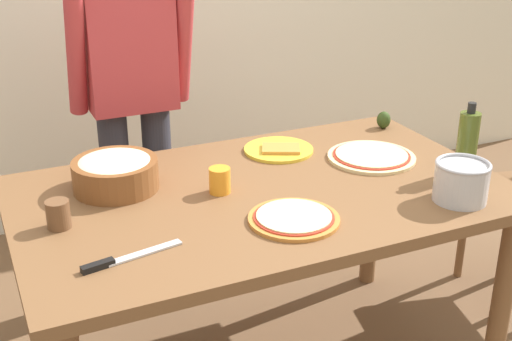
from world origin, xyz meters
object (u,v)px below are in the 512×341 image
Objects in this scene: pizza_raw_on_board at (371,156)px; cup_small_brown at (58,214)px; avocado at (384,120)px; pizza_cooked_on_tray at (294,218)px; cup_orange at (220,180)px; chef_knife at (120,260)px; popcorn_bowl at (115,171)px; steel_pot at (461,181)px; person_cook at (131,86)px; olive_oil_bottle at (467,143)px; dining_table at (262,215)px; plate_with_slice at (279,150)px.

pizza_raw_on_board is 1.13m from cup_small_brown.
pizza_cooked_on_tray is at bearing -140.72° from avocado.
cup_orange is 0.50m from chef_knife.
popcorn_bowl is at bearing 42.52° from cup_small_brown.
pizza_cooked_on_tray is at bearing -65.79° from cup_orange.
steel_pot reaches higher than cup_orange.
steel_pot is at bearing -29.00° from popcorn_bowl.
person_cook is 6.33× the size of olive_oil_bottle.
steel_pot is 2.48× the size of avocado.
person_cook is 5.88× the size of pizza_cooked_on_tray.
pizza_raw_on_board is at bearing 3.90° from cup_orange.
person_cook is (-0.22, 0.76, 0.27)m from dining_table.
steel_pot reaches higher than cup_small_brown.
steel_pot is 2.04× the size of cup_small_brown.
olive_oil_bottle is at bearing 4.33° from chef_knife.
steel_pot is 2.04× the size of cup_orange.
cup_orange is at bearing 163.06° from dining_table.
chef_knife is (-0.53, -0.02, -0.00)m from pizza_cooked_on_tray.
cup_small_brown is 1.21× the size of avocado.
avocado is (0.93, -0.41, -0.14)m from person_cook.
olive_oil_bottle is at bearing 6.08° from pizza_cooked_on_tray.
steel_pot reaches higher than chef_knife.
chef_knife is at bearing -102.62° from popcorn_bowl.
plate_with_slice is at bearing 18.02° from cup_small_brown.
olive_oil_bottle is 0.88× the size of chef_knife.
person_cook is at bearing 134.88° from olive_oil_bottle.
plate_with_slice is (0.21, 0.53, -0.00)m from pizza_cooked_on_tray.
person_cook is 0.60m from popcorn_bowl.
avocado is at bearing -23.82° from person_cook.
chef_knife reaches higher than dining_table.
pizza_cooked_on_tray reaches higher than chef_knife.
steel_pot is (0.54, -0.09, 0.06)m from pizza_cooked_on_tray.
pizza_cooked_on_tray is at bearing -173.92° from olive_oil_bottle.
plate_with_slice is 0.92m from chef_knife.
chef_knife is at bearing -107.14° from person_cook.
cup_small_brown is 0.29× the size of chef_knife.
person_cook is 0.87m from cup_small_brown.
cup_small_brown is at bearing -161.98° from plate_with_slice.
cup_orange is 0.29× the size of chef_knife.
steel_pot reaches higher than dining_table.
pizza_raw_on_board is (0.70, -0.67, -0.17)m from person_cook.
olive_oil_bottle is at bearing 46.48° from steel_pot.
olive_oil_bottle is at bearing -48.89° from pizza_raw_on_board.
pizza_raw_on_board is at bearing 33.54° from pizza_cooked_on_tray.
steel_pot is at bearing -61.41° from plate_with_slice.
avocado reaches higher than plate_with_slice.
pizza_raw_on_board is 1.16× the size of pizza_cooked_on_tray.
avocado is (0.51, 0.06, 0.03)m from plate_with_slice.
olive_oil_bottle reaches higher than plate_with_slice.
pizza_cooked_on_tray is (-0.01, -0.24, 0.10)m from dining_table.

